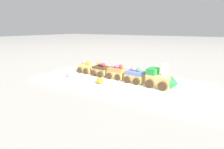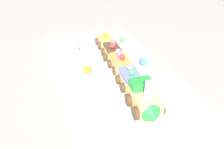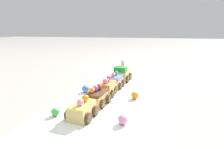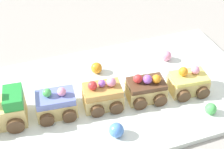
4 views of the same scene
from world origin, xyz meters
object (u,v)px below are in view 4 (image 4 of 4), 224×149
Objects in this scene: gumball_green at (211,109)px; gumball_blue at (116,130)px; cake_car_chocolate at (146,89)px; gumball_pink at (166,56)px; cake_car_caramel at (103,96)px; cake_car_blueberry at (56,104)px; gumball_orange at (97,68)px; cake_car_lemon at (188,82)px.

gumball_green is 0.84× the size of gumball_blue.
cake_car_chocolate reaches higher than gumball_pink.
cake_car_blueberry is at bearing 0.08° from cake_car_caramel.
cake_car_chocolate is 0.14m from gumball_orange.
cake_car_blueberry is 1.00× the size of cake_car_caramel.
gumball_green is (-0.20, 0.09, -0.01)m from cake_car_caramel.
cake_car_chocolate is 3.15× the size of gumball_orange.
gumball_blue reaches higher than gumball_green.
cake_car_caramel is 0.09m from gumball_blue.
gumball_green is at bearing 131.66° from gumball_orange.
gumball_pink is (-0.18, 0.01, -0.00)m from gumball_orange.
cake_car_caramel is at bearing -0.17° from cake_car_chocolate.
gumball_green is (-0.29, 0.10, -0.01)m from cake_car_blueberry.
cake_car_chocolate is 1.00× the size of cake_car_lemon.
cake_car_blueberry is at bearing 0.07° from cake_car_lemon.
cake_car_chocolate is 0.14m from gumball_green.
cake_car_blueberry is 3.23× the size of gumball_pink.
cake_car_lemon reaches higher than gumball_orange.
cake_car_blueberry is 1.00× the size of cake_car_chocolate.
gumball_pink is (0.00, -0.19, 0.00)m from gumball_green.
cake_car_lemon is 0.08m from gumball_green.
cake_car_lemon is at bearing 86.32° from gumball_pink.
gumball_green is 0.19m from gumball_pink.
cake_car_chocolate reaches higher than gumball_green.
cake_car_lemon reaches higher than gumball_green.
gumball_pink reaches higher than gumball_green.
cake_car_lemon is (-0.10, 0.01, -0.00)m from cake_car_chocolate.
gumball_green is 0.92× the size of gumball_pink.
cake_car_caramel is 0.22m from gumball_pink.
cake_car_caramel is 2.93× the size of gumball_blue.
gumball_orange is at bearing -48.34° from gumball_green.
cake_car_caramel is at bearing -179.92° from cake_car_blueberry.
cake_car_caramel is 0.19m from cake_car_lemon.
gumball_blue is (0.02, 0.19, 0.00)m from gumball_orange.
cake_car_blueberry reaches higher than gumball_pink.
cake_car_chocolate reaches higher than gumball_orange.
cake_car_caramel is 1.00× the size of cake_car_chocolate.
gumball_pink is (-0.20, -0.10, -0.01)m from cake_car_caramel.
gumball_pink is (-0.29, -0.09, -0.01)m from cake_car_blueberry.
cake_car_blueberry reaches higher than gumball_orange.
cake_car_chocolate is 0.12m from gumball_blue.
cake_car_caramel is 0.22m from gumball_green.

